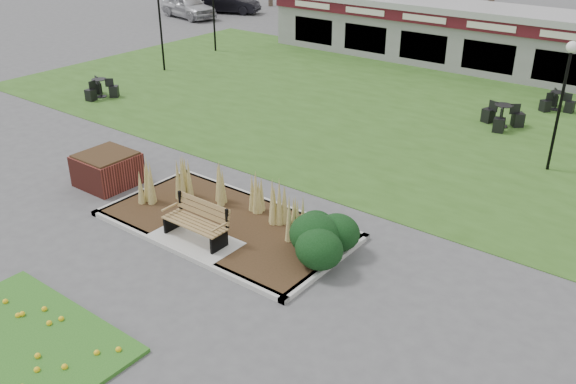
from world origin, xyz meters
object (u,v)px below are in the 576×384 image
Objects in this scene: park_bench at (197,221)px; brick_planter at (107,169)px; bistro_set_b at (556,104)px; car_silver at (188,6)px; lamp_post_mid_left at (159,5)px; food_pavilion at (501,41)px; bistro_set_c at (502,119)px; car_black at (230,3)px; bistro_set_a at (101,91)px; lamp_post_far_right at (566,79)px.

brick_planter is at bearing 170.31° from park_bench.
park_bench is 16.05m from bistro_set_b.
park_bench is 0.37× the size of car_silver.
bistro_set_b is (16.53, 5.21, -2.77)m from lamp_post_mid_left.
food_pavilion is at bearing 132.95° from bistro_set_b.
park_bench is 4.47m from brick_planter.
lamp_post_mid_left is (-8.28, 9.61, 2.55)m from brick_planter.
car_black is (-23.56, 11.43, 0.39)m from bistro_set_c.
bistro_set_b is at bearing 60.88° from brick_planter.
bistro_set_a is (1.16, -4.52, -2.75)m from lamp_post_mid_left.
lamp_post_far_right is at bearing -139.92° from car_black.
brick_planter is 0.36× the size of car_black.
food_pavilion is 5.93× the size of lamp_post_mid_left.
lamp_post_far_right is 2.58× the size of bistro_set_c.
lamp_post_far_right reaches higher than car_black.
park_bench is 1.27× the size of bistro_set_b.
lamp_post_mid_left is 0.90× the size of car_silver.
park_bench is 12.73m from bistro_set_c.
car_black reaches higher than bistro_set_c.
park_bench is at bearing -103.91° from bistro_set_b.
bistro_set_c is (-2.50, 2.86, -2.55)m from lamp_post_far_right.
lamp_post_mid_left is at bearing 104.40° from bistro_set_a.
lamp_post_far_right is (5.37, -10.18, 1.37)m from food_pavilion.
lamp_post_far_right reaches higher than bistro_set_b.
brick_planter is at bearing -119.12° from bistro_set_b.
bistro_set_c is (14.39, 6.55, 0.02)m from bistro_set_a.
brick_planter is at bearing -103.06° from food_pavilion.
car_black is at bearing 125.22° from brick_planter.
lamp_post_mid_left is 1.06× the size of lamp_post_far_right.
bistro_set_b is (-1.51, 6.04, -2.59)m from lamp_post_far_right.
brick_planter is 0.38× the size of lamp_post_far_right.
car_black is (-16.29, 23.07, 0.20)m from brick_planter.
brick_planter is 13.73m from bistro_set_c.
park_bench is at bearing -26.90° from bistro_set_a.
lamp_post_mid_left is at bearing -172.54° from bistro_set_c.
bistro_set_c is at bearing 58.02° from brick_planter.
park_bench is 1.13× the size of brick_planter.
bistro_set_c is 25.98m from car_silver.
bistro_set_a is at bearing -174.15° from car_black.
bistro_set_c is at bearing 131.09° from lamp_post_far_right.
food_pavilion is 5.79m from bistro_set_b.
car_silver reaches higher than bistro_set_a.
bistro_set_b is at bearing -47.05° from food_pavilion.
car_black is at bearing -8.00° from car_silver.
car_black is (-24.54, 8.25, 0.42)m from bistro_set_b.
food_pavilion is 5.97× the size of car_black.
lamp_post_mid_left is (-12.68, -9.35, 1.55)m from food_pavilion.
bistro_set_b is at bearing 72.75° from bistro_set_c.
brick_planter is at bearing -49.26° from lamp_post_mid_left.
food_pavilion is at bearing -122.41° from car_black.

